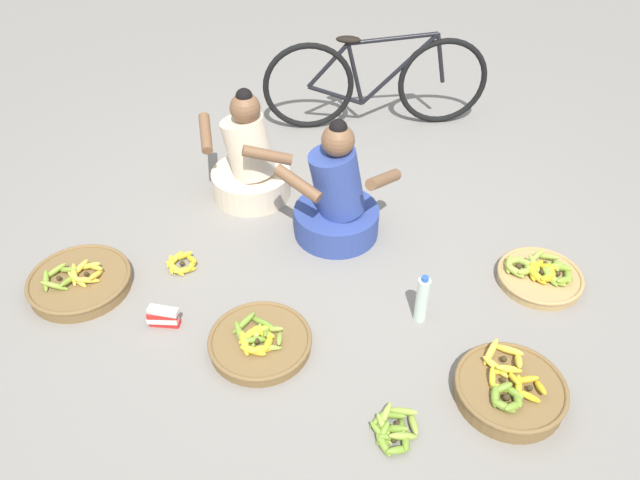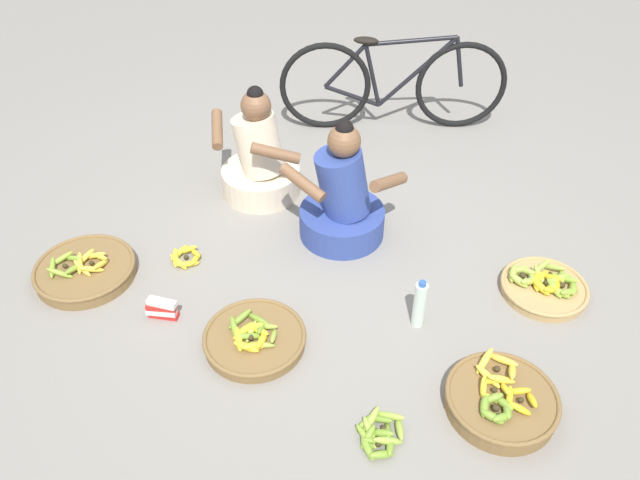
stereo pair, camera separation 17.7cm
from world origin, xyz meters
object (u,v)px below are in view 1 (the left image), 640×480
banana_basket_near_vendor (510,389)px  loose_bananas_mid_right (394,429)px  vendor_woman_front (337,200)px  vendor_woman_behind (249,164)px  bicycle_leaning (376,82)px  packet_carton_stack (163,317)px  banana_basket_back_left (260,341)px  loose_bananas_front_left (182,263)px  banana_basket_back_center (80,281)px  water_bottle (422,299)px  banana_basket_back_right (540,276)px

banana_basket_near_vendor → loose_bananas_mid_right: size_ratio=1.90×
vendor_woman_front → vendor_woman_behind: vendor_woman_front is taller
bicycle_leaning → packet_carton_stack: size_ratio=9.70×
banana_basket_back_left → loose_bananas_front_left: banana_basket_back_left is taller
loose_bananas_mid_right → banana_basket_back_center: bearing=157.1°
banana_basket_back_center → vendor_woman_behind: bearing=51.6°
banana_basket_near_vendor → water_bottle: water_bottle is taller
banana_basket_back_right → vendor_woman_behind: bearing=159.9°
banana_basket_back_left → banana_basket_back_center: 1.13m
vendor_woman_front → vendor_woman_behind: (-0.60, 0.34, -0.01)m
vendor_woman_front → banana_basket_back_center: 1.54m
vendor_woman_front → banana_basket_back_left: 1.03m
banana_basket_back_left → packet_carton_stack: (-0.53, 0.09, 0.02)m
vendor_woman_behind → loose_bananas_front_left: bearing=-109.3°
bicycle_leaning → banana_basket_back_center: bicycle_leaning is taller
banana_basket_back_right → banana_basket_back_center: bearing=-172.6°
vendor_woman_front → vendor_woman_behind: bearing=150.2°
vendor_woman_front → loose_bananas_front_left: (-0.87, -0.41, -0.22)m
loose_bananas_mid_right → vendor_woman_front: bearing=105.5°
vendor_woman_front → loose_bananas_mid_right: 1.46m
banana_basket_near_vendor → packet_carton_stack: size_ratio=3.03×
vendor_woman_front → packet_carton_stack: size_ratio=4.57×
loose_bananas_front_left → water_bottle: (1.38, -0.26, 0.11)m
vendor_woman_front → banana_basket_near_vendor: (0.92, -1.13, -0.19)m
banana_basket_back_right → packet_carton_stack: size_ratio=2.77×
banana_basket_back_right → packet_carton_stack: (-2.02, -0.56, 0.02)m
loose_bananas_front_left → banana_basket_back_center: bearing=-156.0°
water_bottle → vendor_woman_front: bearing=127.2°
banana_basket_back_center → packet_carton_stack: bearing=-22.0°
vendor_woman_front → banana_basket_near_vendor: bearing=-51.0°
banana_basket_back_center → water_bottle: size_ratio=1.89×
banana_basket_back_right → banana_basket_back_left: banana_basket_back_left is taller
bicycle_leaning → loose_bananas_front_left: size_ratio=8.19×
vendor_woman_behind → loose_bananas_mid_right: bearing=-60.4°
vendor_woman_front → loose_bananas_mid_right: bearing=-74.5°
vendor_woman_behind → banana_basket_back_left: (0.30, -1.31, -0.20)m
bicycle_leaning → vendor_woman_front: bearing=-96.9°
water_bottle → packet_carton_stack: (-1.34, -0.20, -0.08)m
banana_basket_back_left → water_bottle: (0.81, 0.29, 0.10)m
vendor_woman_behind → banana_basket_back_center: vendor_woman_behind is taller
vendor_woman_front → loose_bananas_front_left: bearing=-154.5°
loose_bananas_front_left → loose_bananas_mid_right: 1.59m
bicycle_leaning → banana_basket_back_left: bicycle_leaning is taller
banana_basket_back_left → loose_bananas_mid_right: bearing=-32.0°
banana_basket_back_right → banana_basket_near_vendor: (-0.27, -0.83, 0.01)m
loose_bananas_mid_right → packet_carton_stack: packet_carton_stack is taller
banana_basket_near_vendor → water_bottle: (-0.41, 0.46, 0.08)m
loose_bananas_mid_right → packet_carton_stack: 1.33m
vendor_woman_front → water_bottle: size_ratio=2.61×
banana_basket_back_center → packet_carton_stack: 0.60m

